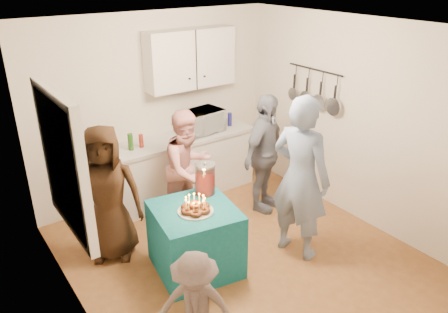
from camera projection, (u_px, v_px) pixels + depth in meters
floor at (241, 256)px, 5.13m from camera, size 4.00×4.00×0.00m
ceiling at (246, 27)px, 4.08m from camera, size 4.00×4.00×0.00m
back_wall at (156, 108)px, 6.09m from camera, size 3.60×3.60×0.00m
left_wall at (73, 204)px, 3.65m from camera, size 4.00×4.00×0.00m
right_wall at (355, 122)px, 5.56m from camera, size 4.00×4.00×0.00m
window_night at (61, 164)px, 3.79m from camera, size 0.04×1.00×1.20m
counter at (181, 168)px, 6.33m from camera, size 2.20×0.58×0.86m
countertop at (180, 139)px, 6.14m from camera, size 2.24×0.62×0.05m
upper_cabinet at (190, 59)px, 5.98m from camera, size 1.30×0.30×0.80m
pot_rack at (312, 88)px, 5.91m from camera, size 0.12×1.00×0.60m
microwave at (202, 121)px, 6.27m from camera, size 0.63×0.47×0.32m
party_table at (195, 239)px, 4.78m from camera, size 0.97×0.97×0.76m
donut_cake at (195, 204)px, 4.54m from camera, size 0.38×0.38×0.18m
punch_jar at (205, 180)px, 4.88m from camera, size 0.22×0.22×0.34m
man_birthday at (300, 178)px, 4.84m from camera, size 0.64×0.80×1.92m
woman_back_left at (107, 194)px, 4.85m from camera, size 0.93×0.83×1.60m
woman_back_center at (188, 168)px, 5.52m from camera, size 0.85×0.72×1.54m
woman_back_right at (264, 154)px, 5.82m from camera, size 1.04×0.74×1.64m
child_near_left at (196, 308)px, 3.61m from camera, size 0.77×0.76×1.06m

